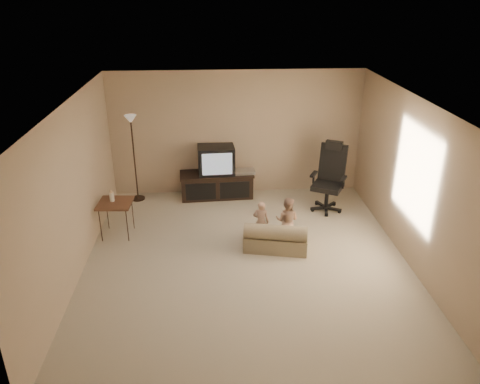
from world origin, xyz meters
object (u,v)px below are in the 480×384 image
object	(u,v)px
tv_stand	(217,176)
toddler_right	(287,221)
child_sofa	(276,238)
side_table	(115,203)
floor_lamp	(132,139)
office_chair	(329,186)
toddler_left	(261,222)

from	to	relation	value
tv_stand	toddler_right	xyz separation A→B (m)	(1.12, -1.94, -0.04)
toddler_right	child_sofa	bearing A→B (deg)	67.11
toddler_right	side_table	bearing A→B (deg)	13.16
floor_lamp	toddler_right	bearing A→B (deg)	-34.96
tv_stand	child_sofa	distance (m)	2.35
side_table	child_sofa	world-z (taller)	side_table
office_chair	toddler_right	size ratio (longest dim) A/B	1.61
floor_lamp	toddler_right	size ratio (longest dim) A/B	2.12
tv_stand	floor_lamp	distance (m)	1.80
side_table	child_sofa	bearing A→B (deg)	-13.84
tv_stand	toddler_right	size ratio (longest dim) A/B	1.86
side_table	floor_lamp	bearing A→B (deg)	84.31
office_chair	side_table	world-z (taller)	office_chair
tv_stand	child_sofa	xyz separation A→B (m)	(0.91, -2.15, -0.24)
side_table	toddler_left	size ratio (longest dim) A/B	1.13
tv_stand	child_sofa	world-z (taller)	tv_stand
tv_stand	toddler_left	bearing A→B (deg)	-73.00
toddler_left	toddler_right	bearing A→B (deg)	-174.77
tv_stand	toddler_right	bearing A→B (deg)	-63.24
floor_lamp	child_sofa	xyz separation A→B (m)	(2.51, -2.11, -1.06)
child_sofa	toddler_right	distance (m)	0.36
child_sofa	tv_stand	bearing A→B (deg)	124.76
tv_stand	side_table	xyz separation A→B (m)	(-1.75, -1.50, 0.16)
floor_lamp	toddler_left	size ratio (longest dim) A/B	2.34
tv_stand	side_table	world-z (taller)	tv_stand
toddler_left	toddler_right	distance (m)	0.43
tv_stand	toddler_right	distance (m)	2.24
side_table	floor_lamp	distance (m)	1.61
side_table	toddler_right	world-z (taller)	side_table
office_chair	toddler_right	bearing A→B (deg)	-99.89
side_table	floor_lamp	world-z (taller)	floor_lamp
toddler_left	child_sofa	bearing A→B (deg)	142.43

